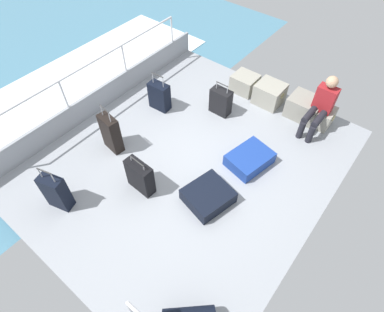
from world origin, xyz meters
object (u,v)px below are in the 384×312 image
Objects in this scene: suitcase_6 at (221,101)px; cargo_crate_0 at (245,83)px; suitcase_5 at (250,159)px; cargo_crate_2 at (304,107)px; cargo_crate_1 at (269,94)px; suitcase_2 at (159,96)px; suitcase_4 at (111,133)px; cargo_crate_3 at (319,115)px; suitcase_0 at (208,196)px; suitcase_1 at (140,176)px; passenger_seated at (321,105)px; suitcase_3 at (56,192)px.

cargo_crate_0 is at bearing 90.26° from suitcase_6.
cargo_crate_2 is at bearing 84.55° from suitcase_5.
suitcase_2 is at bearing -137.12° from cargo_crate_1.
suitcase_4 reaches higher than suitcase_6.
cargo_crate_2 reaches higher than cargo_crate_0.
cargo_crate_0 is 0.68× the size of suitcase_2.
suitcase_4 reaches higher than cargo_crate_0.
cargo_crate_2 reaches higher than cargo_crate_3.
suitcase_0 is 1.18× the size of suitcase_1.
suitcase_1 is (0.08, -3.07, 0.10)m from cargo_crate_0.
cargo_crate_2 is at bearing 84.42° from suitcase_0.
suitcase_2 is at bearing -146.18° from cargo_crate_2.
suitcase_4 is at bearing -118.36° from cargo_crate_1.
suitcase_2 is at bearing 93.90° from suitcase_4.
suitcase_6 reaches higher than suitcase_5.
cargo_crate_0 is 3.07m from suitcase_1.
cargo_crate_3 is at bearing 3.71° from cargo_crate_1.
suitcase_0 is at bearing -95.78° from suitcase_5.
suitcase_1 is (-1.21, -3.11, 0.08)m from cargo_crate_2.
passenger_seated is 2.57m from suitcase_0.
cargo_crate_1 is 1.06× the size of cargo_crate_3.
suitcase_1 reaches higher than cargo_crate_2.
suitcase_6 is at bearing 32.18° from suitcase_2.
cargo_crate_3 is 4.66m from suitcase_3.
suitcase_4 is at bearing -107.98° from cargo_crate_0.
suitcase_4 is at bearing -115.30° from suitcase_6.
passenger_seated reaches higher than suitcase_2.
suitcase_0 is at bearing -102.02° from cargo_crate_3.
suitcase_2 reaches higher than cargo_crate_2.
suitcase_6 is (0.90, 1.90, -0.09)m from suitcase_4.
suitcase_0 is (0.45, -2.58, -0.10)m from cargo_crate_1.
suitcase_4 is at bearing -175.43° from suitcase_0.
suitcase_0 is at bearing 4.57° from suitcase_4.
cargo_crate_0 is 0.67× the size of suitcase_0.
cargo_crate_0 is 0.58× the size of suitcase_4.
suitcase_2 is (-1.06, 1.59, -0.01)m from suitcase_1.
cargo_crate_1 reaches higher than cargo_crate_0.
passenger_seated is at bearing -90.00° from cargo_crate_3.
cargo_crate_1 is 3.08m from suitcase_1.
suitcase_4 is (-0.97, 0.30, 0.07)m from suitcase_1.
suitcase_4 is (-2.48, -2.80, 0.17)m from cargo_crate_3.
suitcase_2 is 2.58m from suitcase_3.
passenger_seated is 3.31m from suitcase_1.
passenger_seated is at bearing 72.50° from suitcase_5.
cargo_crate_1 is at bearing -174.55° from cargo_crate_2.
suitcase_6 is (0.99, 0.62, -0.02)m from suitcase_2.
suitcase_3 is at bearing -107.07° from cargo_crate_1.
suitcase_1 reaches higher than cargo_crate_1.
suitcase_1 is at bearing -56.30° from suitcase_2.
cargo_crate_1 is at bearing 55.25° from suitcase_6.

